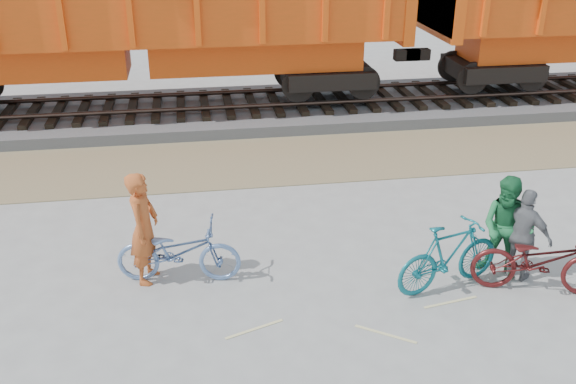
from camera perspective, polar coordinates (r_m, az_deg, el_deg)
name	(u,v)px	position (r m, az deg, el deg)	size (l,w,h in m)	color
ground	(313,292)	(10.05, 2.24, -8.87)	(120.00, 120.00, 0.00)	#9E9E99
gravel_strip	(268,160)	(14.88, -1.81, 2.82)	(120.00, 3.00, 0.02)	#867253
ballast_bed	(252,110)	(18.11, -3.24, 7.31)	(120.00, 4.00, 0.30)	slate
track	(251,99)	(18.02, -3.27, 8.29)	(120.00, 2.60, 0.24)	black
hopper_car_center	(134,7)	(17.44, -13.53, 15.66)	(14.00, 3.13, 4.65)	black
bicycle_blue	(179,251)	(10.23, -9.71, -5.23)	(0.68, 1.95, 1.02)	#5E7EB0
bicycle_teal	(449,256)	(10.18, 14.12, -5.51)	(0.53, 1.86, 1.12)	#106671
bicycle_maroon	(540,260)	(10.53, 21.51, -5.68)	(0.71, 2.04, 1.07)	#4A1313
person_solo	(144,228)	(10.15, -12.69, -3.13)	(0.67, 0.44, 1.84)	#B34F21
person_man	(507,228)	(10.62, 18.88, -3.05)	(0.83, 0.64, 1.70)	#1D6838
person_woman	(524,235)	(10.67, 20.21, -3.62)	(0.90, 0.37, 1.53)	slate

